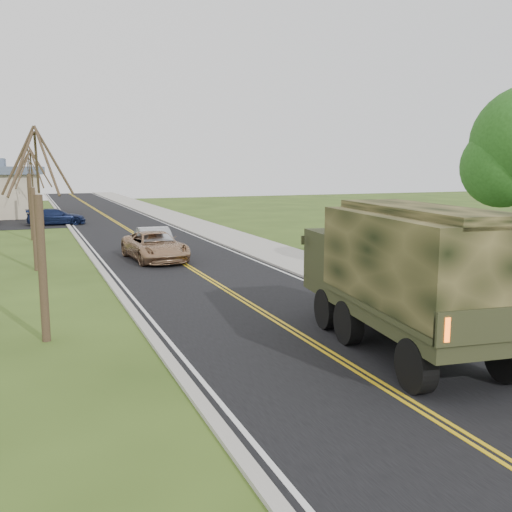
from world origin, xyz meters
TOP-DOWN VIEW (x-y plane):
  - ground at (0.00, 0.00)m, footprint 160.00×160.00m
  - road at (0.00, 40.00)m, footprint 8.00×120.00m
  - curb_right at (4.15, 40.00)m, footprint 0.30×120.00m
  - sidewalk_right at (5.90, 40.00)m, footprint 3.20×120.00m
  - curb_left at (-4.15, 40.00)m, footprint 0.30×120.00m
  - bare_tree_a at (-7.00, 10.00)m, footprint 1.93×2.26m
  - bare_tree_b at (-7.00, 22.00)m, footprint 1.83×2.14m
  - bare_tree_c at (-7.00, 34.00)m, footprint 2.04×2.39m
  - bare_tree_d at (-7.00, 46.00)m, footprint 1.88×2.20m
  - military_truck at (1.98, 5.46)m, footprint 3.73×8.27m
  - suv_champagne at (-1.10, 22.75)m, footprint 2.94×5.65m
  - sedan_silver at (-0.81, 24.21)m, footprint 1.81×4.81m
  - lot_car_navy at (-5.00, 43.85)m, footprint 4.76×1.94m

SIDE VIEW (x-z plane):
  - ground at x=0.00m, z-range 0.00..0.00m
  - road at x=0.00m, z-range 0.00..0.01m
  - sidewalk_right at x=5.90m, z-range 0.00..0.10m
  - curb_left at x=-4.15m, z-range 0.00..0.10m
  - curb_right at x=4.15m, z-range 0.00..0.12m
  - lot_car_navy at x=-5.00m, z-range 0.00..1.38m
  - suv_champagne at x=-1.10m, z-range 0.00..1.52m
  - sedan_silver at x=-0.81m, z-range 0.00..1.57m
  - military_truck at x=1.98m, z-range 0.29..4.28m
  - bare_tree_b at x=-7.00m, z-range -0.39..5.34m
  - bare_tree_d at x=-7.00m, z-range -0.40..5.50m
  - bare_tree_a at x=-7.00m, z-range -0.41..5.66m
  - bare_tree_c at x=-7.00m, z-range -0.44..5.99m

